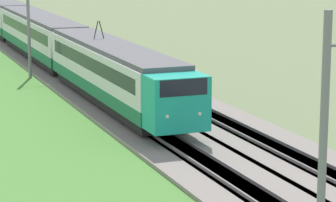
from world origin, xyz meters
TOP-DOWN VIEW (x-y plane):
  - ballast_main at (50.00, 0.00)m, footprint 240.00×4.40m
  - ballast_adjacent at (50.00, -4.08)m, footprint 240.00×4.40m
  - track_main at (50.00, 0.00)m, footprint 240.00×1.57m
  - track_adjacent at (50.00, -4.08)m, footprint 240.00×1.57m
  - passenger_train at (65.87, 0.00)m, footprint 83.10×2.92m
  - catenary_mast_near at (8.33, 2.47)m, footprint 0.22×2.56m
  - catenary_mast_mid at (47.05, 2.46)m, footprint 0.22×2.56m

SIDE VIEW (x-z plane):
  - ballast_main at x=50.00m, z-range 0.00..0.30m
  - ballast_adjacent at x=50.00m, z-range 0.00..0.30m
  - track_main at x=50.00m, z-range -0.07..0.38m
  - track_adjacent at x=50.00m, z-range -0.07..0.38m
  - passenger_train at x=65.87m, z-range -0.17..4.75m
  - catenary_mast_mid at x=47.05m, z-range 0.14..7.64m
  - catenary_mast_near at x=8.33m, z-range 0.14..8.12m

